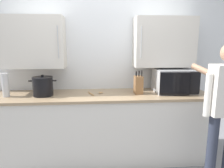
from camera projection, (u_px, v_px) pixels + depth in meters
back_wall_tiled at (100, 61)px, 3.07m from camera, size 3.84×0.44×2.53m
counter_unit at (101, 127)px, 2.92m from camera, size 3.02×0.70×0.95m
microwave_oven at (173, 81)px, 2.91m from camera, size 0.55×0.47×0.33m
thermos_flask at (5, 85)px, 2.66m from camera, size 0.09×0.09×0.31m
stock_pot at (43, 86)px, 2.73m from camera, size 0.36×0.27×0.28m
knife_block at (138, 85)px, 2.84m from camera, size 0.11×0.15×0.33m
wooden_spoon at (96, 93)px, 2.86m from camera, size 0.21×0.22×0.02m
person_figure at (224, 106)px, 2.17m from camera, size 0.44×0.59×1.65m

